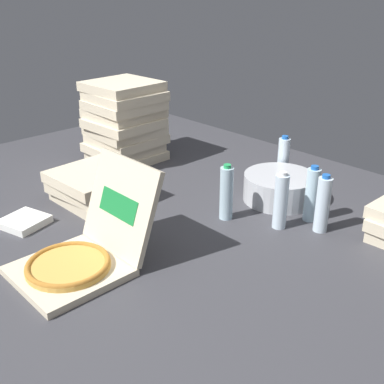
{
  "coord_description": "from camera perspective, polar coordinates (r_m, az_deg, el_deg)",
  "views": [
    {
      "loc": [
        1.3,
        -1.14,
        0.95
      ],
      "look_at": [
        -0.0,
        0.1,
        0.14
      ],
      "focal_mm": 44.23,
      "sensor_mm": 36.0,
      "label": 1
    }
  ],
  "objects": [
    {
      "name": "ground_plane",
      "position": [
        1.97,
        -2.03,
        -4.84
      ],
      "size": [
        3.2,
        2.4,
        0.02
      ],
      "primitive_type": "cube",
      "color": "#38383D"
    },
    {
      "name": "open_pizza_box",
      "position": [
        1.73,
        -12.83,
        -6.71
      ],
      "size": [
        0.35,
        0.48,
        0.36
      ],
      "color": "beige",
      "rests_on": "ground_plane"
    },
    {
      "name": "pizza_stack_center_far",
      "position": [
        2.7,
        -8.13,
        8.36
      ],
      "size": [
        0.39,
        0.38,
        0.44
      ],
      "color": "beige",
      "rests_on": "ground_plane"
    },
    {
      "name": "pizza_stack_right_far",
      "position": [
        2.24,
        -11.25,
        0.78
      ],
      "size": [
        0.39,
        0.39,
        0.15
      ],
      "color": "beige",
      "rests_on": "ground_plane"
    },
    {
      "name": "ice_bucket",
      "position": [
        2.24,
        10.51,
        0.54
      ],
      "size": [
        0.34,
        0.34,
        0.13
      ],
      "primitive_type": "cylinder",
      "color": "#B7BABF",
      "rests_on": "ground_plane"
    },
    {
      "name": "water_bottle_0",
      "position": [
        2.06,
        14.24,
        -0.29
      ],
      "size": [
        0.06,
        0.06,
        0.25
      ],
      "color": "silver",
      "rests_on": "ground_plane"
    },
    {
      "name": "water_bottle_1",
      "position": [
        1.98,
        15.49,
        -1.45
      ],
      "size": [
        0.06,
        0.06,
        0.25
      ],
      "color": "silver",
      "rests_on": "ground_plane"
    },
    {
      "name": "water_bottle_2",
      "position": [
        1.97,
        10.65,
        -1.1
      ],
      "size": [
        0.06,
        0.06,
        0.25
      ],
      "color": "silver",
      "rests_on": "ground_plane"
    },
    {
      "name": "water_bottle_3",
      "position": [
        2.42,
        10.89,
        3.74
      ],
      "size": [
        0.06,
        0.06,
        0.25
      ],
      "color": "silver",
      "rests_on": "ground_plane"
    },
    {
      "name": "water_bottle_4",
      "position": [
        2.01,
        4.18,
        -0.11
      ],
      "size": [
        0.06,
        0.06,
        0.25
      ],
      "color": "silver",
      "rests_on": "ground_plane"
    },
    {
      "name": "napkin_pile",
      "position": [
        2.12,
        -19.58,
        -3.37
      ],
      "size": [
        0.21,
        0.21,
        0.03
      ],
      "primitive_type": "cube",
      "rotation": [
        0.0,
        0.0,
        0.28
      ],
      "color": "white",
      "rests_on": "ground_plane"
    }
  ]
}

